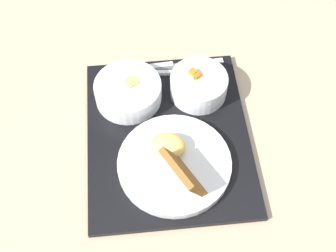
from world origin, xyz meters
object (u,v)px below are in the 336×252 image
at_px(bowl_soup, 128,90).
at_px(plate_main, 175,163).
at_px(knife, 170,66).
at_px(spoon, 176,73).
at_px(bowl_salad, 199,84).

bearing_deg(bowl_soup, plate_main, 30.75).
relative_size(plate_main, knife, 1.18).
bearing_deg(knife, plate_main, -96.99).
xyz_separation_m(plate_main, spoon, (-0.23, 0.00, -0.01)).
bearing_deg(bowl_soup, bowl_salad, 96.29).
xyz_separation_m(knife, spoon, (0.02, 0.02, 0.00)).
relative_size(bowl_soup, plate_main, 0.64).
relative_size(bowl_salad, spoon, 0.81).
distance_m(bowl_salad, bowl_soup, 0.15).
bearing_deg(knife, bowl_salad, -58.23).
bearing_deg(spoon, plate_main, -92.00).
bearing_deg(spoon, bowl_soup, -147.49).
distance_m(bowl_soup, spoon, 0.12).
height_order(bowl_soup, knife, bowl_soup).
bearing_deg(bowl_salad, bowl_soup, -83.71).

